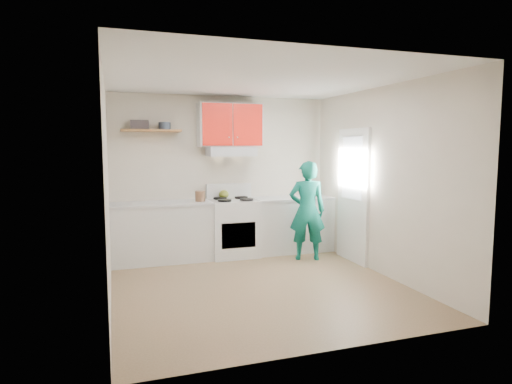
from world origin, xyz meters
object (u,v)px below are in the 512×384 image
object	(u,v)px
tin	(165,126)
crock	(200,197)
stove	(233,228)
person	(307,211)
kettle	(224,194)

from	to	relation	value
tin	crock	xyz separation A→B (m)	(0.50, -0.19, -1.10)
stove	person	distance (m)	1.23
stove	tin	distance (m)	1.95
stove	tin	bearing A→B (deg)	171.81
tin	kettle	size ratio (longest dim) A/B	1.10
stove	crock	bearing A→B (deg)	-176.35
stove	kettle	size ratio (longest dim) A/B	5.51
crock	person	xyz separation A→B (m)	(1.59, -0.54, -0.22)
tin	kettle	distance (m)	1.45
kettle	crock	bearing A→B (deg)	-173.91
crock	tin	bearing A→B (deg)	159.74
kettle	tin	bearing A→B (deg)	161.02
person	tin	bearing A→B (deg)	-0.45
crock	stove	bearing A→B (deg)	3.65
kettle	person	distance (m)	1.40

